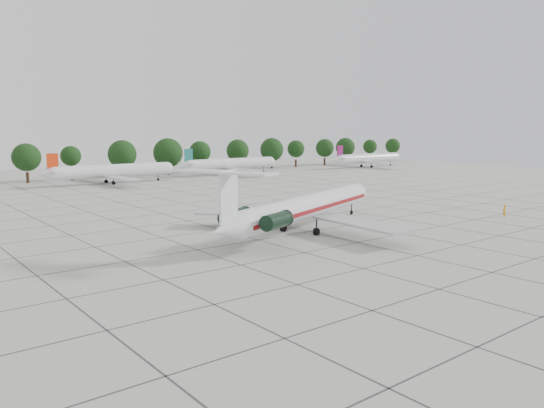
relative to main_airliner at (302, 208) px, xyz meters
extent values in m
plane|color=#AFAFA7|center=(1.16, -0.16, -3.09)|extent=(260.00, 260.00, 0.00)
cube|color=#383838|center=(1.16, 14.84, -3.08)|extent=(170.00, 170.00, 0.02)
cylinder|color=silver|center=(1.93, 0.74, -0.03)|extent=(30.41, 13.94, 2.88)
sphere|color=silver|center=(16.62, 6.36, -0.03)|extent=(2.88, 2.88, 2.88)
cone|color=silver|center=(-14.79, -5.66, -0.03)|extent=(5.11, 4.25, 2.88)
cube|color=maroon|center=(1.41, 2.10, -0.25)|extent=(28.58, 10.98, 0.48)
cube|color=maroon|center=(2.46, -0.62, -0.25)|extent=(28.58, 10.98, 0.48)
cube|color=#B7BABC|center=(-2.92, 7.30, -1.21)|extent=(12.21, 12.00, 0.26)
cube|color=#B7BABC|center=(2.71, -7.38, -1.21)|extent=(4.93, 13.36, 0.26)
cube|color=black|center=(-10.60, -1.95, 0.23)|extent=(2.20, 1.75, 0.22)
cylinder|color=black|center=(-10.82, -1.38, 0.23)|extent=(4.51, 3.05, 1.66)
cube|color=black|center=(-9.19, -5.63, 0.23)|extent=(2.20, 1.75, 0.22)
cylinder|color=black|center=(-8.98, -6.20, 0.23)|extent=(4.51, 3.05, 1.66)
cube|color=silver|center=(-14.39, -5.51, 3.03)|extent=(2.70, 1.23, 5.24)
cube|color=silver|center=(-14.96, -5.73, 5.48)|extent=(6.20, 10.73, 0.19)
cylinder|color=black|center=(14.99, 5.74, -2.26)|extent=(0.23, 0.23, 1.66)
cylinder|color=black|center=(14.99, 5.74, -2.78)|extent=(0.66, 0.45, 0.61)
cylinder|color=black|center=(-1.33, 1.93, -1.95)|extent=(0.27, 0.27, 1.57)
cylinder|color=black|center=(-1.33, 1.93, -2.65)|extent=(1.00, 0.80, 0.87)
cylinder|color=black|center=(0.30, -2.32, -1.95)|extent=(0.27, 0.27, 1.57)
cylinder|color=black|center=(0.30, -2.32, -2.65)|extent=(1.00, 0.80, 0.87)
imported|color=orange|center=(30.19, -9.73, -2.16)|extent=(0.76, 0.58, 1.85)
cylinder|color=silver|center=(4.71, 70.81, -0.09)|extent=(27.20, 3.00, 3.00)
cube|color=#B7BABC|center=(3.71, 70.81, -1.29)|extent=(3.50, 27.20, 0.25)
cube|color=red|center=(-8.73, 70.81, 2.51)|extent=(2.40, 0.25, 3.60)
cylinder|color=black|center=(3.71, 73.01, -2.69)|extent=(0.80, 0.45, 0.80)
cylinder|color=black|center=(3.71, 68.61, -2.69)|extent=(0.80, 0.45, 0.80)
cylinder|color=silver|center=(40.08, 74.55, -0.09)|extent=(27.20, 3.00, 3.00)
cube|color=#B7BABC|center=(39.08, 74.55, -1.29)|extent=(3.50, 27.20, 0.25)
cube|color=#16675F|center=(26.64, 74.55, 2.51)|extent=(2.40, 0.25, 3.60)
cylinder|color=black|center=(39.08, 76.75, -2.69)|extent=(0.80, 0.45, 0.80)
cylinder|color=black|center=(39.08, 72.35, -2.69)|extent=(0.80, 0.45, 0.80)
cylinder|color=silver|center=(90.82, 69.11, -0.09)|extent=(27.20, 3.00, 3.00)
cube|color=#B7BABC|center=(89.82, 69.11, -1.29)|extent=(3.50, 27.20, 0.25)
cube|color=#781555|center=(77.38, 69.11, 2.51)|extent=(2.40, 0.25, 3.60)
cylinder|color=black|center=(89.82, 71.31, -2.69)|extent=(0.80, 0.45, 0.80)
cylinder|color=black|center=(89.82, 66.91, -2.69)|extent=(0.80, 0.45, 0.80)
cylinder|color=#332114|center=(-10.53, 84.84, -1.84)|extent=(0.70, 0.70, 2.50)
sphere|color=black|center=(-10.53, 84.84, 2.91)|extent=(6.50, 6.50, 6.50)
cylinder|color=#332114|center=(-0.34, 84.84, -1.84)|extent=(0.70, 0.70, 2.50)
sphere|color=black|center=(-0.34, 84.84, 2.91)|extent=(4.93, 4.93, 4.93)
cylinder|color=#332114|center=(12.85, 84.84, -1.84)|extent=(0.70, 0.70, 2.50)
sphere|color=black|center=(12.85, 84.84, 2.91)|extent=(7.40, 7.40, 7.40)
cylinder|color=#332114|center=(26.04, 84.84, -1.84)|extent=(0.70, 0.70, 2.50)
sphere|color=black|center=(26.04, 84.84, 2.91)|extent=(8.08, 8.08, 8.08)
cylinder|color=#332114|center=(36.23, 84.84, -1.84)|extent=(0.70, 0.70, 2.50)
sphere|color=black|center=(36.23, 84.84, 2.91)|extent=(6.17, 6.17, 6.17)
cylinder|color=#332114|center=(49.42, 84.84, -1.84)|extent=(0.70, 0.70, 2.50)
sphere|color=black|center=(49.42, 84.84, 2.91)|extent=(6.82, 6.82, 6.82)
cylinder|color=#332114|center=(62.61, 84.84, -1.84)|extent=(0.70, 0.70, 2.50)
sphere|color=black|center=(62.61, 84.84, 2.91)|extent=(7.44, 7.44, 7.44)
cylinder|color=#332114|center=(72.80, 84.84, -1.84)|extent=(0.70, 0.70, 2.50)
sphere|color=black|center=(72.80, 84.84, 2.91)|extent=(5.66, 5.66, 5.66)
cylinder|color=#332114|center=(85.99, 84.84, -1.84)|extent=(0.70, 0.70, 2.50)
sphere|color=black|center=(85.99, 84.84, 2.91)|extent=(6.25, 6.25, 6.25)
cylinder|color=#332114|center=(96.18, 84.84, -1.84)|extent=(0.70, 0.70, 2.50)
sphere|color=black|center=(96.18, 84.84, 2.91)|extent=(6.79, 6.79, 6.79)
cylinder|color=#332114|center=(109.37, 84.84, -1.84)|extent=(0.70, 0.70, 2.50)
sphere|color=black|center=(109.37, 84.84, 2.91)|extent=(5.16, 5.16, 5.16)
cylinder|color=#332114|center=(122.56, 84.84, -1.84)|extent=(0.70, 0.70, 2.50)
sphere|color=black|center=(122.56, 84.84, 2.91)|extent=(5.68, 5.68, 5.68)
camera|label=1|loc=(-42.58, -47.77, 9.59)|focal=35.00mm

